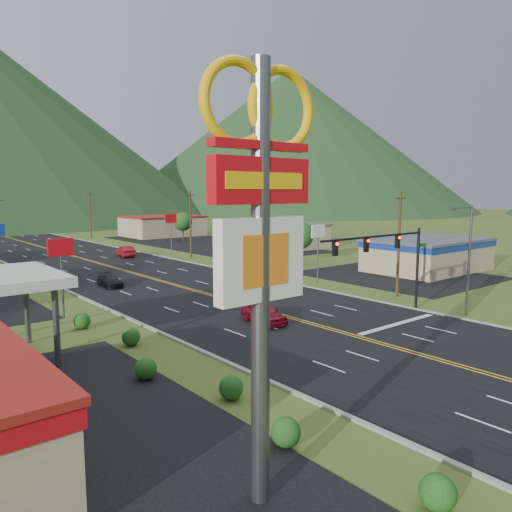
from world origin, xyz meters
TOP-DOWN VIEW (x-y plane):
  - curb_west at (-10.15, 0.00)m, footprint 0.30×460.00m
  - pylon_sign at (-17.00, 2.00)m, footprint 4.32×0.60m
  - traffic_signal at (6.48, 14.00)m, footprint 13.10×0.43m
  - streetlight_east at (11.18, 10.00)m, footprint 3.28×0.25m
  - building_east_near at (30.00, 25.00)m, footprint 15.40×10.40m
  - building_east_mid at (32.00, 55.00)m, footprint 14.40×11.40m
  - building_east_far at (28.00, 90.00)m, footprint 16.40×12.40m
  - pole_sign_west_a at (-14.00, 30.00)m, footprint 2.00×0.18m
  - pole_sign_east_a at (13.00, 28.00)m, footprint 2.00×0.18m
  - pole_sign_east_b at (13.00, 60.00)m, footprint 2.00×0.18m
  - tree_east_a at (22.00, 40.00)m, footprint 3.84×3.84m
  - tree_east_b at (26.00, 78.00)m, footprint 3.84×3.84m
  - utility_pole_a at (13.50, 18.00)m, footprint 1.60×0.28m
  - utility_pole_b at (13.50, 55.00)m, footprint 1.60×0.28m
  - utility_pole_c at (13.50, 95.00)m, footprint 1.60×0.28m
  - utility_pole_d at (13.50, 135.00)m, footprint 1.60×0.28m
  - mountain_ne at (147.84, 176.19)m, footprint 180.00×180.00m
  - car_red_near at (-2.63, 18.77)m, footprint 2.35×4.70m
  - car_dark_mid at (-5.75, 40.31)m, footprint 2.08×4.45m
  - car_red_far at (6.04, 61.87)m, footprint 2.54×5.23m

SIDE VIEW (x-z plane):
  - curb_west at x=-10.15m, z-range -0.07..0.07m
  - car_dark_mid at x=-5.75m, z-range 0.00..1.26m
  - car_red_near at x=-2.63m, z-range 0.00..1.54m
  - car_red_far at x=6.04m, z-range 0.00..1.65m
  - building_east_mid at x=32.00m, z-range 0.01..4.31m
  - building_east_far at x=28.00m, z-range 0.01..4.51m
  - building_east_near at x=30.00m, z-range 0.22..4.32m
  - tree_east_a at x=22.00m, z-range 0.98..6.80m
  - tree_east_b at x=26.00m, z-range 0.98..6.80m
  - pole_sign_west_a at x=-14.00m, z-range 1.85..8.25m
  - pole_sign_east_a at x=13.00m, z-range 1.85..8.25m
  - pole_sign_east_b at x=13.00m, z-range 1.85..8.25m
  - utility_pole_a at x=13.50m, z-range 0.13..10.13m
  - utility_pole_b at x=13.50m, z-range 0.13..10.13m
  - utility_pole_c at x=13.50m, z-range 0.13..10.13m
  - utility_pole_d at x=13.50m, z-range 0.13..10.13m
  - streetlight_east at x=11.18m, z-range 0.68..9.68m
  - traffic_signal at x=6.48m, z-range 1.83..8.83m
  - pylon_sign at x=-17.00m, z-range 2.30..16.30m
  - mountain_ne at x=147.84m, z-range 0.00..70.00m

